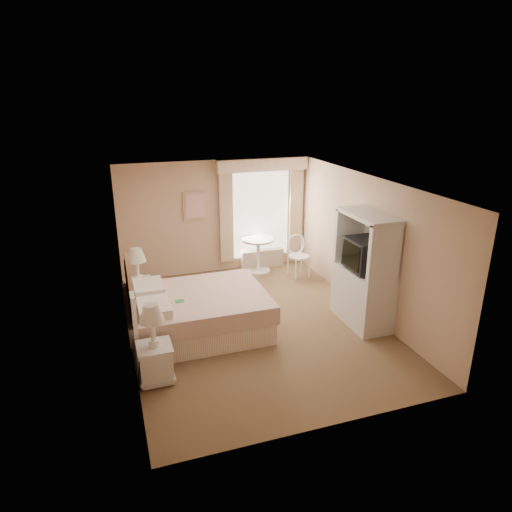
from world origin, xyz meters
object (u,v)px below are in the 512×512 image
object	(u,v)px
bed	(191,312)
armoire	(364,279)
round_table	(258,249)
nightstand_near	(155,353)
nightstand_far	(139,286)
cafe_chair	(298,253)

from	to	relation	value
bed	armoire	size ratio (longest dim) A/B	1.16
round_table	nightstand_near	bearing A→B (deg)	-127.59
nightstand_far	cafe_chair	world-z (taller)	nightstand_far
bed	cafe_chair	size ratio (longest dim) A/B	2.46
armoire	cafe_chair	bearing A→B (deg)	95.14
nightstand_near	nightstand_far	distance (m)	2.45
round_table	cafe_chair	distance (m)	0.91
bed	round_table	bearing A→B (deg)	49.55
bed	cafe_chair	distance (m)	3.25
nightstand_far	round_table	world-z (taller)	nightstand_far
nightstand_far	round_table	distance (m)	2.92
nightstand_near	round_table	world-z (taller)	nightstand_near
nightstand_far	round_table	xyz separation A→B (m)	(2.71, 1.07, 0.08)
cafe_chair	bed	bearing A→B (deg)	-153.27
nightstand_near	armoire	distance (m)	3.73
round_table	cafe_chair	xyz separation A→B (m)	(0.73, -0.54, 0.02)
round_table	armoire	bearing A→B (deg)	-71.96
bed	cafe_chair	xyz separation A→B (m)	(2.71, 1.78, 0.16)
bed	armoire	bearing A→B (deg)	-11.00
round_table	bed	bearing A→B (deg)	-130.45
bed	round_table	world-z (taller)	bed
cafe_chair	nightstand_far	bearing A→B (deg)	-177.78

